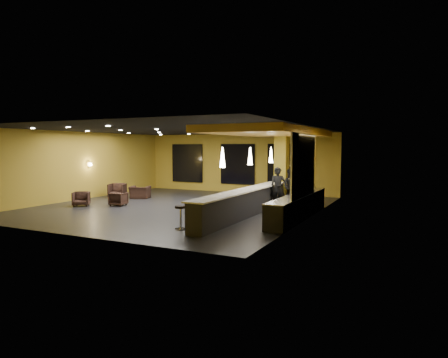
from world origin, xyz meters
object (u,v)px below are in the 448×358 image
at_px(column, 282,167).
at_px(bar_stool_3, 238,201).
at_px(armchair_c, 117,191).
at_px(bar_stool_4, 248,198).
at_px(bar_counter, 245,204).
at_px(bar_stool_1, 202,210).
at_px(armchair_d, 140,192).
at_px(staff_a, 278,188).
at_px(armchair_b, 118,199).
at_px(bar_stool_5, 254,193).
at_px(armchair_a, 81,199).
at_px(pendant_1, 250,156).
at_px(staff_b, 291,187).
at_px(pendant_0, 222,157).
at_px(pendant_2, 271,155).
at_px(bar_stool_2, 219,204).
at_px(staff_c, 308,189).
at_px(prep_counter, 298,207).
at_px(bar_stool_0, 181,214).

distance_m(column, bar_stool_3, 4.07).
xyz_separation_m(armchair_c, bar_stool_4, (7.74, -0.40, 0.08)).
bearing_deg(armchair_c, bar_stool_3, -34.56).
bearing_deg(bar_counter, bar_stool_1, -107.98).
xyz_separation_m(armchair_d, bar_stool_3, (6.50, -1.84, 0.15)).
height_order(staff_a, armchair_c, staff_a).
relative_size(armchair_b, bar_stool_5, 0.85).
xyz_separation_m(staff_a, armchair_a, (-8.43, -3.05, -0.59)).
distance_m(armchair_d, bar_stool_3, 6.76).
xyz_separation_m(pendant_1, staff_b, (0.82, 3.06, -1.50)).
bearing_deg(bar_counter, bar_stool_3, 129.68).
bearing_deg(pendant_0, bar_stool_3, 103.20).
relative_size(pendant_2, armchair_b, 1.02).
distance_m(armchair_c, bar_stool_2, 8.26).
distance_m(bar_stool_2, bar_stool_4, 2.65).
bearing_deg(bar_stool_4, armchair_a, -159.08).
distance_m(staff_a, staff_b, 1.35).
distance_m(armchair_a, armchair_b, 1.68).
xyz_separation_m(staff_c, bar_stool_2, (-2.36, -4.18, -0.31)).
distance_m(pendant_2, armchair_a, 8.94).
bearing_deg(bar_stool_1, bar_stool_3, 88.92).
distance_m(prep_counter, armchair_b, 8.40).
bearing_deg(staff_b, armchair_c, -177.88).
bearing_deg(pendant_2, column, 90.00).
height_order(bar_counter, armchair_c, bar_counter).
bearing_deg(bar_stool_2, bar_stool_4, 88.50).
bearing_deg(bar_counter, armchair_a, -174.03).
xyz_separation_m(pendant_0, armchair_d, (-7.16, 4.63, -2.03)).
bearing_deg(bar_counter, column, 90.00).
bearing_deg(bar_stool_2, bar_stool_5, 92.48).
height_order(bar_counter, bar_stool_5, bar_counter).
bearing_deg(bar_stool_2, pendant_1, 58.65).
height_order(prep_counter, armchair_a, prep_counter).
bearing_deg(armchair_b, bar_stool_5, -159.88).
height_order(staff_a, bar_stool_1, staff_a).
bearing_deg(bar_stool_0, column, 83.37).
height_order(pendant_0, staff_a, pendant_0).
relative_size(bar_counter, armchair_b, 11.60).
relative_size(armchair_d, bar_stool_5, 1.21).
xyz_separation_m(staff_b, bar_stool_4, (-1.50, -1.65, -0.39)).
height_order(staff_c, armchair_d, staff_c).
bearing_deg(staff_b, staff_c, -14.63).
bearing_deg(pendant_0, bar_stool_5, 100.01).
relative_size(column, staff_a, 1.90).
bearing_deg(prep_counter, pendant_1, 180.00).
bearing_deg(armchair_b, staff_b, -164.40).
relative_size(column, bar_stool_4, 4.79).
height_order(bar_stool_1, bar_stool_4, bar_stool_1).
bearing_deg(bar_counter, bar_stool_4, 109.74).
bearing_deg(bar_stool_0, pendant_1, 76.35).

